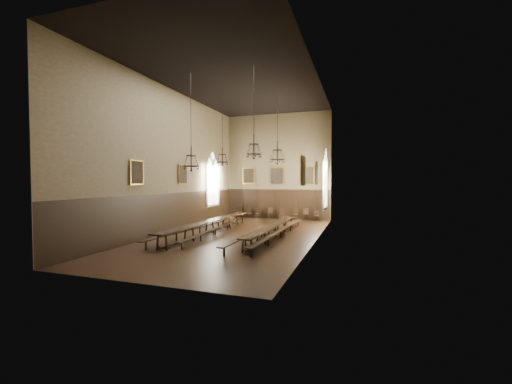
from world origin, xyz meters
The scene contains 34 objects.
floor centered at (0.00, 0.00, -0.01)m, with size 9.00×18.00×0.02m, color black.
ceiling centered at (0.00, 0.00, 9.01)m, with size 9.00×18.00×0.02m, color black.
wall_back centered at (0.00, 9.01, 4.50)m, with size 9.00×0.02×9.00m, color olive.
wall_front centered at (0.00, -9.01, 4.50)m, with size 9.00×0.02×9.00m, color olive.
wall_left centered at (-4.51, 0.00, 4.50)m, with size 0.02×18.00×9.00m, color olive.
wall_right centered at (4.51, 0.00, 4.50)m, with size 0.02×18.00×9.00m, color olive.
wainscot_panelling centered at (0.00, 0.00, 1.25)m, with size 9.00×18.00×2.50m, color black, non-canonical shape.
table_left centered at (-1.98, 0.12, 0.42)m, with size 0.86×10.76×0.84m.
table_right centered at (1.98, 0.18, 0.36)m, with size 0.72×9.26×0.72m.
bench_left_outer centered at (-2.60, -0.01, 0.31)m, with size 0.72×10.67×0.48m.
bench_left_inner centered at (-1.51, -0.04, 0.27)m, with size 0.92×9.31×0.42m.
bench_right_inner centered at (1.37, 0.06, 0.31)m, with size 0.66×10.75×0.48m.
bench_right_outer centered at (2.48, 0.19, 0.30)m, with size 0.47×10.61×0.48m.
chair_0 centered at (-3.38, 8.62, 0.31)m, with size 0.53×0.53×1.02m.
chair_1 centered at (-2.50, 8.59, 0.28)m, with size 0.51×0.51×0.92m.
chair_2 centered at (-1.59, 8.48, 0.26)m, with size 0.40×0.40×0.88m.
chair_3 centered at (-0.48, 8.52, 0.29)m, with size 0.53×0.53×0.97m.
chair_4 centered at (0.52, 8.47, 0.27)m, with size 0.46×0.46×0.90m.
chair_5 centered at (1.60, 8.60, 0.29)m, with size 0.51×0.51×0.97m.
chair_6 centered at (2.55, 8.55, 0.31)m, with size 0.55×0.55×1.02m.
chair_7 centered at (3.43, 8.50, 0.26)m, with size 0.47×0.47×0.86m.
chandelier_back_left centered at (-2.27, 2.62, 4.87)m, with size 0.82×0.82×4.59m.
chandelier_back_right centered at (1.70, 2.39, 4.90)m, with size 0.95×0.95×4.54m.
chandelier_front_left centered at (-1.82, -2.34, 4.38)m, with size 0.86×0.86×5.11m.
chandelier_front_right centered at (1.69, -2.27, 4.92)m, with size 0.78×0.78×4.55m.
portrait_back_0 centered at (-2.60, 8.88, 3.70)m, with size 1.10×0.12×1.40m.
portrait_back_1 centered at (0.00, 8.88, 3.70)m, with size 1.10×0.12×1.40m.
portrait_back_2 centered at (2.60, 8.88, 3.70)m, with size 1.10×0.12×1.40m.
portrait_left_0 centered at (-4.38, 1.00, 3.70)m, with size 0.12×1.00×1.30m.
portrait_left_1 centered at (-4.38, -3.50, 3.70)m, with size 0.12×1.00×1.30m.
portrait_right_0 centered at (4.38, 1.00, 3.70)m, with size 0.12×1.00×1.30m.
portrait_right_1 centered at (4.38, -3.50, 3.70)m, with size 0.12×1.00×1.30m.
window_right centered at (4.43, 5.50, 3.40)m, with size 0.20×2.20×4.60m, color white, non-canonical shape.
window_left centered at (-4.43, 5.50, 3.40)m, with size 0.20×2.20×4.60m, color white, non-canonical shape.
Camera 1 is at (6.75, -17.14, 3.25)m, focal length 22.00 mm.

